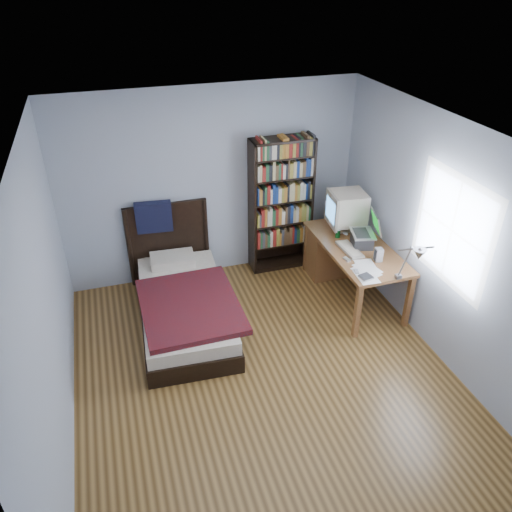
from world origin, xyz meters
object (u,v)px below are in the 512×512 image
object	(u,v)px
desk_lamp	(416,256)
speaker	(379,255)
keyboard	(350,249)
laptop	(364,237)
bed	(183,301)
desk	(339,251)
soda_can	(338,234)
bookshelf	(281,205)
crt_monitor	(346,209)

from	to	relation	value
desk_lamp	speaker	distance (m)	0.91
desk_lamp	keyboard	xyz separation A→B (m)	(-0.11, 1.09, -0.52)
laptop	keyboard	bearing A→B (deg)	-161.94
desk_lamp	keyboard	size ratio (longest dim) A/B	1.54
bed	desk	bearing A→B (deg)	6.98
keyboard	soda_can	bearing A→B (deg)	86.97
desk	bookshelf	world-z (taller)	bookshelf
crt_monitor	keyboard	distance (m)	0.62
keyboard	bed	size ratio (longest dim) A/B	0.20
bookshelf	laptop	bearing A→B (deg)	-54.45
desk_lamp	speaker	size ratio (longest dim) A/B	4.09
desk_lamp	bookshelf	distance (m)	2.26
bed	laptop	bearing A→B (deg)	-4.75
crt_monitor	laptop	bearing A→B (deg)	-86.03
desk_lamp	bed	xyz separation A→B (m)	(-2.11, 1.34, -1.01)
speaker	soda_can	xyz separation A→B (m)	(-0.20, 0.65, -0.03)
crt_monitor	desk_lamp	bearing A→B (deg)	-92.47
desk	soda_can	bearing A→B (deg)	-126.33
crt_monitor	bed	world-z (taller)	crt_monitor
desk	keyboard	bearing A→B (deg)	-104.35
crt_monitor	bed	distance (m)	2.32
desk	soda_can	world-z (taller)	soda_can
soda_can	bed	xyz separation A→B (m)	(-2.00, -0.09, -0.53)
speaker	keyboard	bearing A→B (deg)	130.10
keyboard	soda_can	world-z (taller)	soda_can
bookshelf	desk_lamp	bearing A→B (deg)	-74.28
speaker	bookshelf	bearing A→B (deg)	123.50
crt_monitor	desk	bearing A→B (deg)	-169.14
laptop	bed	world-z (taller)	bed
laptop	desk	bearing A→B (deg)	100.06
bookshelf	bed	distance (m)	1.83
keyboard	bed	distance (m)	2.07
desk	speaker	distance (m)	0.91
keyboard	desk	bearing A→B (deg)	73.32
desk	laptop	size ratio (longest dim) A/B	3.77
bed	crt_monitor	bearing A→B (deg)	7.07
laptop	desk_lamp	size ratio (longest dim) A/B	0.64
crt_monitor	soda_can	distance (m)	0.34
desk_lamp	bookshelf	bearing A→B (deg)	105.72
desk_lamp	desk	bearing A→B (deg)	89.21
keyboard	speaker	world-z (taller)	speaker
crt_monitor	laptop	world-z (taller)	crt_monitor
bed	speaker	bearing A→B (deg)	-14.23
crt_monitor	speaker	world-z (taller)	crt_monitor
laptop	speaker	bearing A→B (deg)	-90.62
crt_monitor	desk_lamp	size ratio (longest dim) A/B	0.77
bookshelf	soda_can	bearing A→B (deg)	-55.08
laptop	keyboard	xyz separation A→B (m)	(-0.21, -0.07, -0.10)
speaker	desk	bearing A→B (deg)	101.48
speaker	bed	bearing A→B (deg)	172.04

